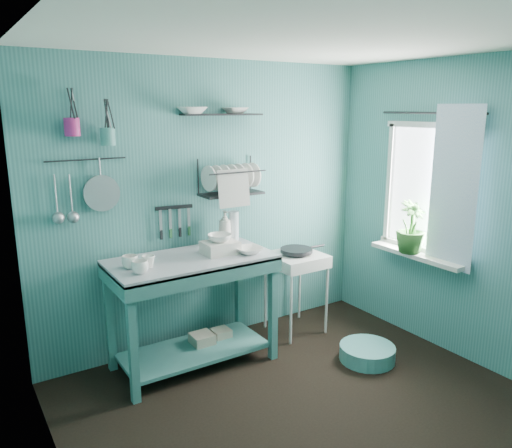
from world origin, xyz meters
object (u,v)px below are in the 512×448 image
frying_pan (296,250)px  floor_basin (367,353)px  hotplate_stand (296,293)px  potted_plant (411,227)px  utensil_cup_teal (108,137)px  water_bottle (234,227)px  mug_left (140,267)px  storage_tin_small (221,340)px  wash_tub (220,247)px  colander (102,193)px  utensil_cup_magenta (72,127)px  work_counter (193,312)px  storage_tin_large (202,346)px  dish_rack (231,177)px  mug_mid (148,262)px  mug_right (130,262)px

frying_pan → floor_basin: (0.16, -0.81, -0.73)m
floor_basin → hotplate_stand: bearing=101.1°
potted_plant → utensil_cup_teal: bearing=158.8°
water_bottle → mug_left: bearing=-159.2°
storage_tin_small → hotplate_stand: bearing=-1.1°
wash_tub → frying_pan: wash_tub is taller
colander → utensil_cup_magenta: bearing=-170.9°
colander → storage_tin_small: bearing=-16.2°
work_counter → water_bottle: (0.52, 0.22, 0.60)m
frying_pan → utensil_cup_magenta: bearing=172.7°
hotplate_stand → frying_pan: bearing=0.0°
water_bottle → storage_tin_small: size_ratio=1.40×
wash_tub → colander: (-0.83, 0.36, 0.48)m
mug_left → storage_tin_large: 1.06m
frying_pan → storage_tin_large: bearing=-179.2°
mug_left → colander: 0.69m
utensil_cup_teal → dish_rack: bearing=-2.8°
potted_plant → storage_tin_large: size_ratio=2.12×
mug_mid → utensil_cup_magenta: (-0.39, 0.37, 0.98)m
colander → utensil_cup_teal: bearing=-24.2°
potted_plant → storage_tin_large: potted_plant is taller
mug_mid → utensil_cup_teal: size_ratio=0.77×
floor_basin → potted_plant: bearing=12.1°
water_bottle → utensil_cup_magenta: bearing=176.2°
mug_left → frying_pan: size_ratio=0.41×
work_counter → potted_plant: (1.86, -0.61, 0.60)m
work_counter → mug_left: (-0.48, -0.16, 0.51)m
water_bottle → utensil_cup_teal: 1.32m
frying_pan → colander: (-1.68, 0.27, 0.65)m
mug_mid → potted_plant: size_ratio=0.21×
water_bottle → work_counter: bearing=-157.1°
dish_rack → floor_basin: 1.90m
mug_left → frying_pan: (1.58, 0.22, -0.18)m
mug_right → water_bottle: water_bottle is taller
storage_tin_large → floor_basin: 1.41m
mug_mid → mug_right: bearing=153.4°
water_bottle → utensil_cup_teal: utensil_cup_teal is taller
utensil_cup_magenta → colander: (0.19, 0.03, -0.51)m
mug_right → work_counter: bearing=0.0°
dish_rack → storage_tin_small: size_ratio=2.75×
mug_mid → water_bottle: 0.95m
mug_mid → frying_pan: bearing=4.8°
mug_mid → water_bottle: bearing=17.3°
mug_right → floor_basin: mug_right is taller
mug_mid → floor_basin: bearing=-22.6°
mug_right → water_bottle: size_ratio=0.44×
utensil_cup_magenta → water_bottle: bearing=-3.8°
wash_tub → frying_pan: size_ratio=0.93×
frying_pan → storage_tin_small: bearing=178.9°
dish_rack → colander: 1.11m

